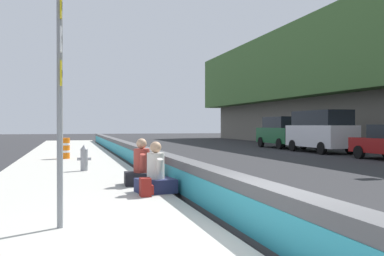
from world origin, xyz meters
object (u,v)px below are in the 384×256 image
object	(u,v)px
route_sign_post	(60,88)
seated_person_middle	(142,170)
backpack	(146,187)
parked_car_midline	(282,132)
seated_person_foreground	(156,176)
parked_car_fourth	(321,130)
fire_hydrant	(84,157)
construction_barrel	(64,148)

from	to	relation	value
route_sign_post	seated_person_middle	size ratio (longest dim) A/B	3.01
backpack	parked_car_midline	world-z (taller)	parked_car_midline
seated_person_foreground	backpack	xyz separation A→B (m)	(-0.48, 0.31, -0.17)
parked_car_fourth	parked_car_midline	world-z (taller)	parked_car_fourth
backpack	parked_car_midline	distance (m)	23.72
fire_hydrant	seated_person_middle	size ratio (longest dim) A/B	0.74
route_sign_post	parked_car_midline	size ratio (longest dim) A/B	0.75
fire_hydrant	parked_car_fourth	world-z (taller)	parked_car_fourth
backpack	parked_car_midline	bearing A→B (deg)	-34.26
backpack	construction_barrel	bearing A→B (deg)	9.01
backpack	seated_person_middle	bearing A→B (deg)	-6.35
seated_person_middle	parked_car_midline	bearing A→B (deg)	-36.52
seated_person_middle	parked_car_midline	distance (m)	22.09
route_sign_post	construction_barrel	distance (m)	14.12
fire_hydrant	parked_car_midline	distance (m)	19.99
fire_hydrant	backpack	bearing A→B (deg)	-169.20
seated_person_foreground	parked_car_fourth	world-z (taller)	parked_car_fourth
construction_barrel	seated_person_foreground	bearing A→B (deg)	-169.04
parked_car_fourth	route_sign_post	bearing A→B (deg)	138.26
seated_person_foreground	seated_person_middle	size ratio (longest dim) A/B	0.97
seated_person_middle	construction_barrel	world-z (taller)	seated_person_middle
seated_person_foreground	backpack	bearing A→B (deg)	147.18
construction_barrel	backpack	bearing A→B (deg)	-170.99
route_sign_post	fire_hydrant	bearing A→B (deg)	-4.20
parked_car_midline	backpack	bearing A→B (deg)	145.74
parked_car_fourth	parked_car_midline	bearing A→B (deg)	-2.18
fire_hydrant	seated_person_foreground	xyz separation A→B (m)	(-5.33, -1.42, -0.08)
fire_hydrant	backpack	size ratio (longest dim) A/B	2.20
route_sign_post	parked_car_fourth	distance (m)	22.34
seated_person_foreground	parked_car_midline	size ratio (longest dim) A/B	0.24
seated_person_foreground	construction_barrel	world-z (taller)	seated_person_foreground
seated_person_middle	parked_car_fourth	world-z (taller)	parked_car_fourth
backpack	parked_car_fourth	bearing A→B (deg)	-42.92
seated_person_foreground	parked_car_midline	xyz separation A→B (m)	(19.11, -13.04, 0.68)
route_sign_post	backpack	world-z (taller)	route_sign_post
seated_person_foreground	fire_hydrant	bearing A→B (deg)	14.91
construction_barrel	parked_car_midline	size ratio (longest dim) A/B	0.20
construction_barrel	seated_person_middle	bearing A→B (deg)	-168.13
seated_person_foreground	seated_person_middle	bearing A→B (deg)	4.38
construction_barrel	parked_car_fourth	world-z (taller)	parked_car_fourth
route_sign_post	backpack	distance (m)	3.59
backpack	seated_person_foreground	bearing A→B (deg)	-32.82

